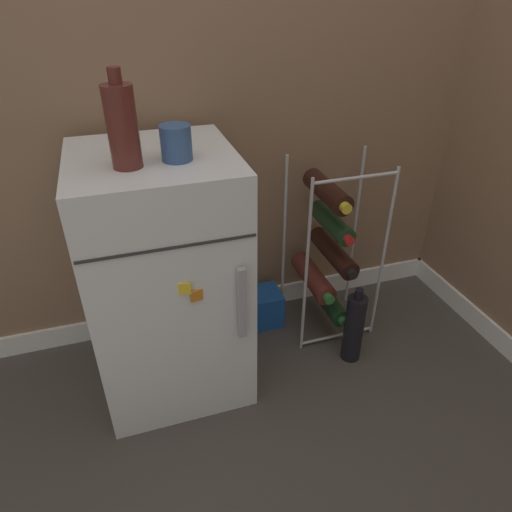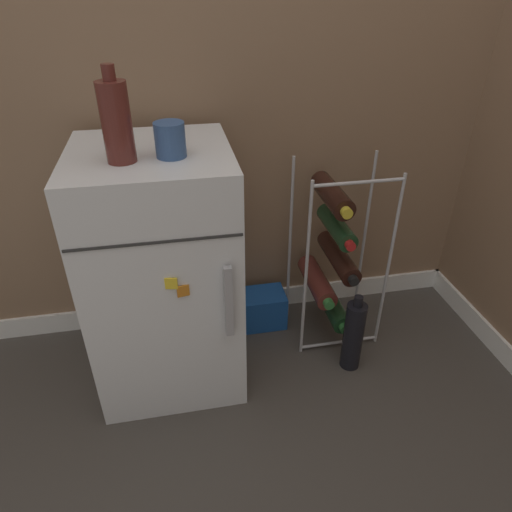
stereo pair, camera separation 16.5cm
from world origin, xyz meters
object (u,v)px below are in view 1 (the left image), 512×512
(mini_fridge, at_px, (166,278))
(loose_bottle_floor, at_px, (354,328))
(fridge_top_cup, at_px, (176,143))
(wine_rack, at_px, (326,252))
(soda_box, at_px, (257,308))
(fridge_top_bottle, at_px, (122,126))

(mini_fridge, height_order, loose_bottle_floor, mini_fridge)
(fridge_top_cup, bearing_deg, wine_rack, 14.96)
(mini_fridge, bearing_deg, fridge_top_cup, -45.36)
(soda_box, height_order, fridge_top_bottle, fridge_top_bottle)
(mini_fridge, xyz_separation_m, fridge_top_bottle, (-0.07, -0.08, 0.54))
(wine_rack, relative_size, fridge_top_bottle, 2.94)
(soda_box, relative_size, fridge_top_cup, 2.10)
(fridge_top_cup, height_order, fridge_top_bottle, fridge_top_bottle)
(wine_rack, relative_size, soda_box, 3.65)
(fridge_top_cup, height_order, loose_bottle_floor, fridge_top_cup)
(fridge_top_cup, bearing_deg, fridge_top_bottle, -174.19)
(mini_fridge, height_order, wine_rack, mini_fridge)
(wine_rack, xyz_separation_m, loose_bottle_floor, (0.03, -0.22, -0.22))
(fridge_top_cup, bearing_deg, loose_bottle_floor, -6.26)
(mini_fridge, relative_size, soda_box, 4.26)
(mini_fridge, distance_m, fridge_top_cup, 0.49)
(wine_rack, bearing_deg, fridge_top_bottle, -166.74)
(wine_rack, distance_m, fridge_top_cup, 0.80)
(mini_fridge, relative_size, loose_bottle_floor, 2.62)
(mini_fridge, distance_m, fridge_top_bottle, 0.55)
(fridge_top_cup, distance_m, loose_bottle_floor, 0.97)
(wine_rack, relative_size, fridge_top_cup, 7.66)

